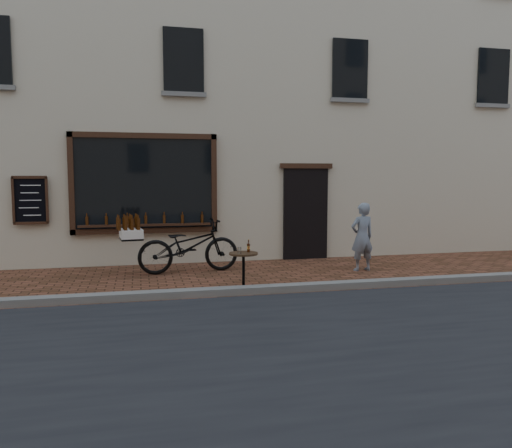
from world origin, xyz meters
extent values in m
plane|color=#4E2C19|center=(0.00, 0.00, 0.00)|extent=(90.00, 90.00, 0.00)
cube|color=slate|center=(0.00, 0.20, 0.06)|extent=(90.00, 0.25, 0.12)
cube|color=beige|center=(0.00, 6.50, 5.00)|extent=(28.00, 6.00, 10.00)
cube|color=black|center=(-1.90, 3.45, 1.85)|extent=(3.00, 0.06, 2.00)
cube|color=black|center=(-1.90, 3.43, 2.91)|extent=(3.24, 0.10, 0.12)
cube|color=black|center=(-1.90, 3.43, 0.79)|extent=(3.24, 0.10, 0.12)
cube|color=black|center=(-3.46, 3.43, 1.85)|extent=(0.12, 0.10, 2.24)
cube|color=black|center=(-0.34, 3.43, 1.85)|extent=(0.12, 0.10, 2.24)
cube|color=black|center=(-1.90, 3.38, 0.92)|extent=(2.90, 0.16, 0.05)
cube|color=black|center=(1.90, 3.46, 1.10)|extent=(1.10, 0.10, 2.20)
cube|color=black|center=(1.90, 3.43, 2.26)|extent=(1.30, 0.10, 0.12)
cube|color=black|center=(-4.30, 3.44, 1.50)|extent=(0.62, 0.04, 0.92)
cylinder|color=#3D1C07|center=(-3.15, 3.38, 1.04)|extent=(0.06, 0.06, 0.19)
cylinder|color=#3D1C07|center=(-2.73, 3.38, 1.04)|extent=(0.06, 0.06, 0.19)
cylinder|color=#3D1C07|center=(-2.32, 3.38, 1.04)|extent=(0.06, 0.06, 0.19)
cylinder|color=#3D1C07|center=(-1.90, 3.38, 1.04)|extent=(0.06, 0.06, 0.19)
cylinder|color=#3D1C07|center=(-1.48, 3.38, 1.04)|extent=(0.06, 0.06, 0.19)
cylinder|color=#3D1C07|center=(-1.07, 3.38, 1.04)|extent=(0.06, 0.06, 0.19)
cylinder|color=#3D1C07|center=(-0.65, 3.38, 1.04)|extent=(0.06, 0.06, 0.19)
cube|color=black|center=(-1.00, 3.46, 4.60)|extent=(0.90, 0.06, 1.40)
cube|color=black|center=(3.00, 3.46, 4.60)|extent=(0.90, 0.06, 1.40)
cube|color=black|center=(7.00, 3.46, 4.60)|extent=(0.90, 0.06, 1.40)
imported|color=black|center=(-1.04, 2.34, 0.56)|extent=(2.19, 0.98, 1.11)
cube|color=black|center=(-2.20, 2.20, 0.76)|extent=(0.49, 0.64, 0.04)
cube|color=white|center=(-2.20, 2.20, 0.87)|extent=(0.49, 0.66, 0.17)
cylinder|color=#3D1C07|center=(-2.05, 1.99, 1.07)|extent=(0.07, 0.07, 0.23)
cylinder|color=#3D1C07|center=(-2.18, 1.98, 1.07)|extent=(0.07, 0.07, 0.23)
cylinder|color=#3D1C07|center=(-2.30, 1.96, 1.07)|extent=(0.07, 0.07, 0.23)
cylinder|color=#3D1C07|center=(-2.42, 1.95, 1.07)|extent=(0.07, 0.07, 0.23)
cylinder|color=#3D1C07|center=(-2.07, 2.14, 1.07)|extent=(0.07, 0.07, 0.23)
cylinder|color=#3D1C07|center=(-2.19, 2.13, 1.07)|extent=(0.07, 0.07, 0.23)
cylinder|color=#3D1C07|center=(-2.32, 2.11, 1.07)|extent=(0.07, 0.07, 0.23)
cylinder|color=#3D1C07|center=(-2.44, 2.10, 1.07)|extent=(0.07, 0.07, 0.23)
cylinder|color=#3D1C07|center=(-2.09, 2.29, 1.07)|extent=(0.07, 0.07, 0.23)
cylinder|color=#3D1C07|center=(-2.21, 2.27, 1.07)|extent=(0.07, 0.07, 0.23)
cylinder|color=#3D1C07|center=(-2.33, 2.26, 1.07)|extent=(0.07, 0.07, 0.23)
cylinder|color=#3D1C07|center=(-2.46, 2.24, 1.07)|extent=(0.07, 0.07, 0.23)
cylinder|color=#3D1C07|center=(-2.11, 2.43, 1.07)|extent=(0.07, 0.07, 0.23)
cylinder|color=#3D1C07|center=(-2.23, 2.42, 1.07)|extent=(0.07, 0.07, 0.23)
cylinder|color=black|center=(-0.24, 0.54, 0.01)|extent=(0.38, 0.38, 0.03)
cylinder|color=black|center=(-0.24, 0.54, 0.32)|extent=(0.05, 0.05, 0.60)
cylinder|color=black|center=(-0.24, 0.54, 0.64)|extent=(0.51, 0.51, 0.03)
cylinder|color=gold|center=(-0.14, 0.59, 0.74)|extent=(0.05, 0.05, 0.05)
cylinder|color=white|center=(-0.33, 0.48, 0.71)|extent=(0.07, 0.07, 0.11)
imported|color=gray|center=(2.58, 1.71, 0.73)|extent=(0.57, 0.42, 1.45)
camera|label=1|loc=(-2.01, -8.04, 2.00)|focal=35.00mm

